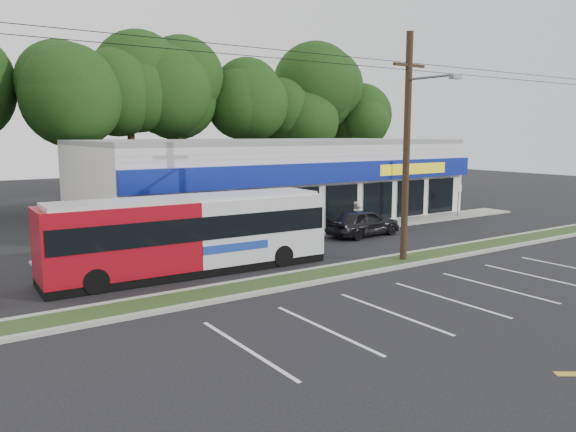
# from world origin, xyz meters

# --- Properties ---
(ground) EXTENTS (120.00, 120.00, 0.00)m
(ground) POSITION_xyz_m (0.00, 0.00, 0.00)
(ground) COLOR black
(ground) RESTS_ON ground
(grass_strip) EXTENTS (40.00, 1.60, 0.12)m
(grass_strip) POSITION_xyz_m (0.00, 1.00, 0.06)
(grass_strip) COLOR #203C18
(grass_strip) RESTS_ON ground
(curb_south) EXTENTS (40.00, 0.25, 0.14)m
(curb_south) POSITION_xyz_m (0.00, 0.15, 0.07)
(curb_south) COLOR #9E9E93
(curb_south) RESTS_ON ground
(curb_north) EXTENTS (40.00, 0.25, 0.14)m
(curb_north) POSITION_xyz_m (0.00, 1.85, 0.07)
(curb_north) COLOR #9E9E93
(curb_north) RESTS_ON ground
(sidewalk) EXTENTS (32.00, 2.20, 0.10)m
(sidewalk) POSITION_xyz_m (5.00, 9.00, 0.05)
(sidewalk) COLOR #9E9E93
(sidewalk) RESTS_ON ground
(strip_mall) EXTENTS (25.00, 12.55, 5.30)m
(strip_mall) POSITION_xyz_m (5.50, 15.91, 2.65)
(strip_mall) COLOR silver
(strip_mall) RESTS_ON ground
(utility_pole) EXTENTS (50.00, 2.77, 10.00)m
(utility_pole) POSITION_xyz_m (2.83, 0.93, 5.41)
(utility_pole) COLOR black
(utility_pole) RESTS_ON ground
(lamp_post) EXTENTS (0.30, 0.30, 4.25)m
(lamp_post) POSITION_xyz_m (11.00, 8.80, 2.67)
(lamp_post) COLOR black
(lamp_post) RESTS_ON ground
(sign_post) EXTENTS (0.45, 0.10, 2.23)m
(sign_post) POSITION_xyz_m (16.00, 8.57, 1.56)
(sign_post) COLOR #59595E
(sign_post) RESTS_ON ground
(tree_line) EXTENTS (46.76, 6.76, 11.83)m
(tree_line) POSITION_xyz_m (4.00, 26.00, 8.42)
(tree_line) COLOR black
(tree_line) RESTS_ON ground
(metrobus) EXTENTS (11.88, 2.86, 3.17)m
(metrobus) POSITION_xyz_m (-5.71, 4.50, 1.68)
(metrobus) COLOR maroon
(metrobus) RESTS_ON ground
(car_dark) EXTENTS (4.67, 2.15, 1.55)m
(car_dark) POSITION_xyz_m (5.78, 6.82, 0.78)
(car_dark) COLOR black
(car_dark) RESTS_ON ground
(pedestrian_a) EXTENTS (0.62, 0.43, 1.61)m
(pedestrian_a) POSITION_xyz_m (6.72, 8.29, 0.80)
(pedestrian_a) COLOR silver
(pedestrian_a) RESTS_ON ground
(pedestrian_b) EXTENTS (1.04, 0.94, 1.73)m
(pedestrian_b) POSITION_xyz_m (6.65, 8.50, 0.87)
(pedestrian_b) COLOR silver
(pedestrian_b) RESTS_ON ground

